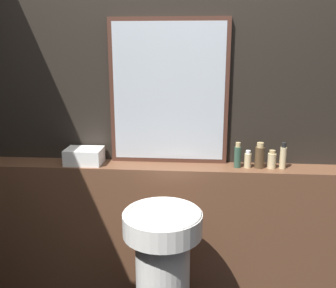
{
  "coord_description": "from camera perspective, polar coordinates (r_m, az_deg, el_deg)",
  "views": [
    {
      "loc": [
        0.09,
        -0.9,
        1.64
      ],
      "look_at": [
        -0.08,
        1.14,
        1.11
      ],
      "focal_mm": 40.0,
      "sensor_mm": 36.0,
      "label": 1
    }
  ],
  "objects": [
    {
      "name": "wall_back",
      "position": [
        2.31,
        2.33,
        4.68
      ],
      "size": [
        8.0,
        0.06,
        2.5
      ],
      "color": "black",
      "rests_on": "ground_plane"
    },
    {
      "name": "vanity_counter",
      "position": [
        2.44,
        2.01,
        -14.05
      ],
      "size": [
        2.39,
        0.2,
        0.95
      ],
      "color": "brown",
      "rests_on": "ground_plane"
    },
    {
      "name": "pedestal_sink",
      "position": [
        2.07,
        -0.8,
        -19.57
      ],
      "size": [
        0.4,
        0.4,
        0.85
      ],
      "color": "white",
      "rests_on": "ground_plane"
    },
    {
      "name": "mirror",
      "position": [
        2.24,
        0.11,
        7.85
      ],
      "size": [
        0.71,
        0.03,
        0.86
      ],
      "color": "#47281E",
      "rests_on": "vanity_counter"
    },
    {
      "name": "towel_stack",
      "position": [
        2.34,
        -12.64,
        -1.8
      ],
      "size": [
        0.22,
        0.16,
        0.09
      ],
      "color": "white",
      "rests_on": "vanity_counter"
    },
    {
      "name": "shampoo_bottle",
      "position": [
        2.24,
        10.57,
        -1.79
      ],
      "size": [
        0.04,
        0.04,
        0.15
      ],
      "color": "#2D4C3D",
      "rests_on": "vanity_counter"
    },
    {
      "name": "conditioner_bottle",
      "position": [
        2.26,
        12.06,
        -2.35
      ],
      "size": [
        0.04,
        0.04,
        0.1
      ],
      "color": "#C6B284",
      "rests_on": "vanity_counter"
    },
    {
      "name": "lotion_bottle",
      "position": [
        2.26,
        13.79,
        -1.83
      ],
      "size": [
        0.05,
        0.05,
        0.15
      ],
      "color": "#4C3823",
      "rests_on": "vanity_counter"
    },
    {
      "name": "body_wash_bottle",
      "position": [
        2.28,
        15.54,
        -2.36
      ],
      "size": [
        0.05,
        0.05,
        0.11
      ],
      "color": "#C6B284",
      "rests_on": "vanity_counter"
    },
    {
      "name": "hand_soap_bottle",
      "position": [
        2.29,
        17.13,
        -1.85
      ],
      "size": [
        0.04,
        0.04,
        0.16
      ],
      "color": "#C6B284",
      "rests_on": "vanity_counter"
    }
  ]
}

